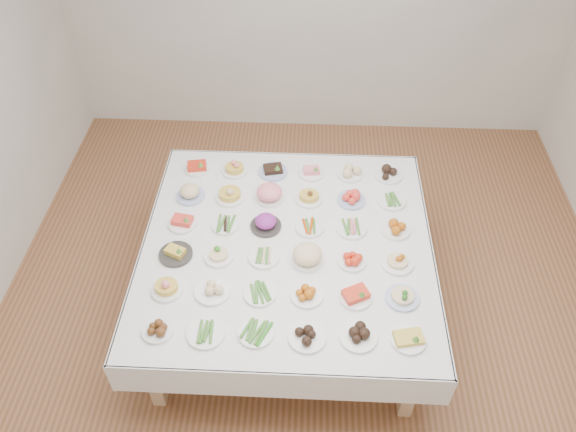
{
  "coord_description": "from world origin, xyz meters",
  "views": [
    {
      "loc": [
        -0.04,
        -2.73,
        3.71
      ],
      "look_at": [
        -0.17,
        0.13,
        0.88
      ],
      "focal_mm": 35.0,
      "sensor_mm": 36.0,
      "label": 1
    }
  ],
  "objects_px": {
    "dish_0": "(157,328)",
    "dish_35": "(389,172)",
    "display_table": "(287,250)",
    "dish_18": "(182,221)"
  },
  "relations": [
    {
      "from": "dish_0",
      "to": "dish_35",
      "type": "distance_m",
      "value": 2.18
    },
    {
      "from": "display_table",
      "to": "dish_35",
      "type": "xyz_separation_m",
      "value": [
        0.78,
        0.77,
        0.12
      ]
    },
    {
      "from": "dish_0",
      "to": "dish_18",
      "type": "height_order",
      "value": "dish_18"
    },
    {
      "from": "dish_0",
      "to": "dish_18",
      "type": "xyz_separation_m",
      "value": [
        -0.01,
        0.93,
        0.0
      ]
    },
    {
      "from": "dish_0",
      "to": "dish_18",
      "type": "distance_m",
      "value": 0.93
    },
    {
      "from": "dish_0",
      "to": "dish_35",
      "type": "relative_size",
      "value": 0.93
    },
    {
      "from": "display_table",
      "to": "dish_0",
      "type": "height_order",
      "value": "dish_0"
    },
    {
      "from": "dish_18",
      "to": "display_table",
      "type": "bearing_deg",
      "value": -11.29
    },
    {
      "from": "display_table",
      "to": "dish_18",
      "type": "bearing_deg",
      "value": 168.71
    },
    {
      "from": "dish_0",
      "to": "dish_35",
      "type": "bearing_deg",
      "value": 44.89
    }
  ]
}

